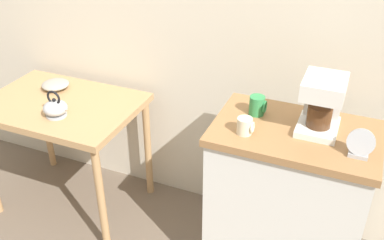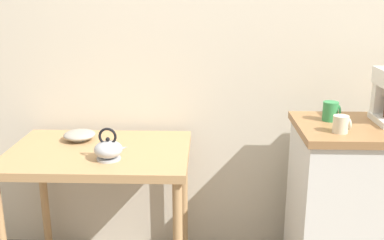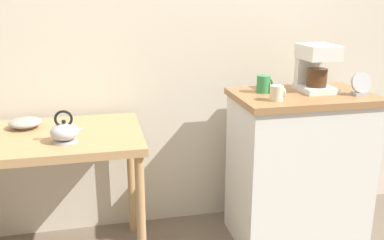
% 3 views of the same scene
% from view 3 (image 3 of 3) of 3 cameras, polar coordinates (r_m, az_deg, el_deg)
% --- Properties ---
extents(wooden_table, '(0.89, 0.62, 0.74)m').
position_cam_3_polar(wooden_table, '(2.28, -17.92, -4.03)').
color(wooden_table, tan).
rests_on(wooden_table, ground_plane).
extents(kitchen_counter, '(0.76, 0.49, 0.88)m').
position_cam_3_polar(kitchen_counter, '(2.59, 13.76, -6.10)').
color(kitchen_counter, white).
rests_on(kitchen_counter, ground_plane).
extents(bowl_stoneware, '(0.16, 0.16, 0.05)m').
position_cam_3_polar(bowl_stoneware, '(2.38, -21.05, -0.32)').
color(bowl_stoneware, '#9E998C').
rests_on(bowl_stoneware, wooden_table).
extents(teakettle, '(0.16, 0.13, 0.15)m').
position_cam_3_polar(teakettle, '(2.10, -16.36, -1.49)').
color(teakettle, '#B2B5BA').
rests_on(teakettle, wooden_table).
extents(coffee_maker, '(0.18, 0.22, 0.26)m').
position_cam_3_polar(coffee_maker, '(2.52, 15.88, 6.90)').
color(coffee_maker, white).
rests_on(coffee_maker, kitchen_counter).
extents(mug_tall_green, '(0.08, 0.07, 0.09)m').
position_cam_3_polar(mug_tall_green, '(2.43, 9.42, 4.69)').
color(mug_tall_green, '#338C4C').
rests_on(mug_tall_green, kitchen_counter).
extents(mug_small_cream, '(0.08, 0.07, 0.08)m').
position_cam_3_polar(mug_small_cream, '(2.26, 11.12, 3.49)').
color(mug_small_cream, beige).
rests_on(mug_small_cream, kitchen_counter).
extents(table_clock, '(0.11, 0.06, 0.13)m').
position_cam_3_polar(table_clock, '(2.50, 21.33, 4.30)').
color(table_clock, '#B2B5BA').
rests_on(table_clock, kitchen_counter).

